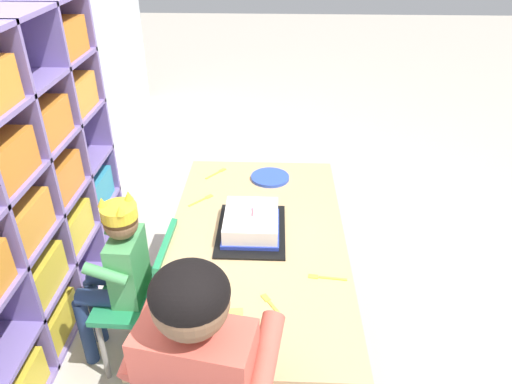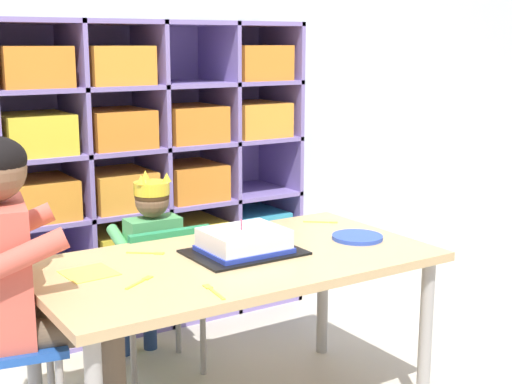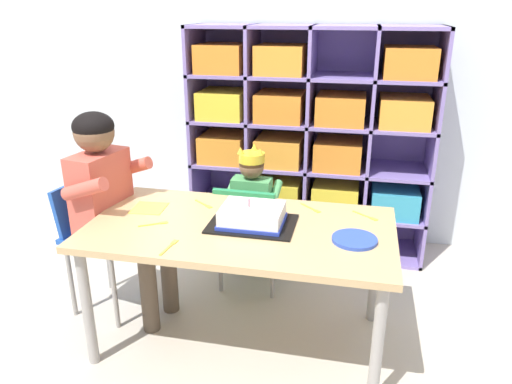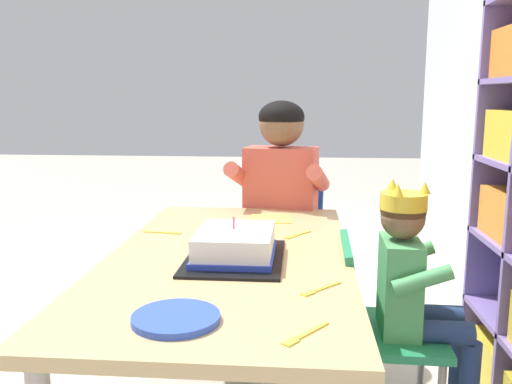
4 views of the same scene
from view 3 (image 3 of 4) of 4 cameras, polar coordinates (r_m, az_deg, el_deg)
ground at (r=2.47m, az=-1.70°, el=-16.76°), size 16.00×16.00×0.00m
classroom_back_wall at (r=3.25m, az=3.97°, el=20.20°), size 6.60×0.10×2.94m
storage_cubby_shelf at (r=3.08m, az=5.62°, el=5.79°), size 1.47×0.40×1.41m
activity_table at (r=2.18m, az=-1.85°, el=-5.38°), size 1.35×0.72×0.60m
classroom_chair_blue at (r=2.66m, az=-0.84°, el=-4.28°), size 0.36×0.33×0.63m
child_with_crown at (r=2.70m, az=-0.28°, el=-0.77°), size 0.30×0.31×0.82m
classroom_chair_adult_side at (r=2.62m, az=-18.01°, el=-4.36°), size 0.41×0.40×0.68m
adult_helper_seated at (r=2.47m, az=-16.57°, el=-0.25°), size 0.46×0.44×1.05m
birthday_cake_on_tray at (r=2.15m, az=-0.44°, el=-2.94°), size 0.38×0.28×0.12m
paper_plate_stack at (r=2.05m, az=11.46°, el=-5.47°), size 0.19×0.19×0.01m
paper_napkin_square at (r=2.39m, az=-12.41°, el=-1.84°), size 0.16×0.16×0.00m
fork_near_cake_tray at (r=2.34m, az=6.51°, el=-1.93°), size 0.11×0.10×0.00m
fork_at_table_front_edge at (r=2.21m, az=-11.72°, el=-3.67°), size 0.12×0.08×0.00m
fork_near_child_seat at (r=2.00m, az=-10.07°, el=-6.27°), size 0.03×0.14×0.00m
fork_scattered_mid_table at (r=2.30m, az=12.81°, el=-2.78°), size 0.12×0.10×0.00m
fork_beside_plate_stack at (r=2.38m, az=-6.07°, el=-1.45°), size 0.11×0.09×0.00m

